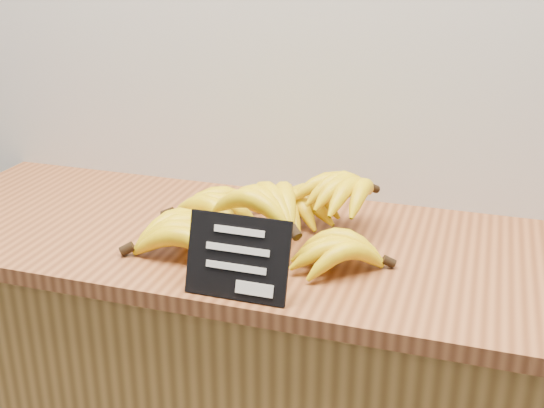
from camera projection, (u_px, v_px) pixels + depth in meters
The scene contains 3 objects.
counter_top at pixel (280, 245), 1.32m from camera, with size 1.54×0.54×0.03m, color #95562E.
chalkboard_sign at pixel (237, 258), 1.08m from camera, with size 0.17×0.01×0.14m, color black.
banana_pile at pixel (267, 216), 1.29m from camera, with size 0.48×0.38×0.12m.
Camera 1 is at (0.18, 1.61, 1.48)m, focal length 45.00 mm.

